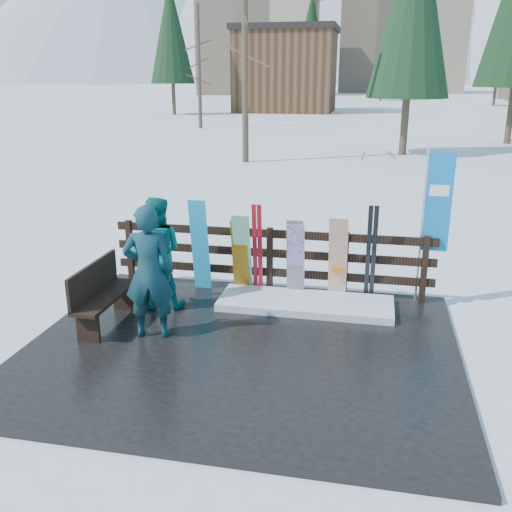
% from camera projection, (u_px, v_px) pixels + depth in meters
% --- Properties ---
extents(ground, '(700.00, 700.00, 0.00)m').
position_uv_depth(ground, '(241.00, 351.00, 8.08)').
color(ground, white).
rests_on(ground, ground).
extents(deck, '(6.00, 5.00, 0.08)m').
position_uv_depth(deck, '(241.00, 348.00, 8.06)').
color(deck, black).
rests_on(deck, ground).
extents(fence, '(5.60, 0.10, 1.15)m').
position_uv_depth(fence, '(270.00, 255.00, 9.91)').
color(fence, black).
rests_on(fence, deck).
extents(snow_patch, '(2.84, 1.00, 0.12)m').
position_uv_depth(snow_patch, '(305.00, 303.00, 9.39)').
color(snow_patch, white).
rests_on(snow_patch, deck).
extents(bench, '(0.41, 1.50, 0.97)m').
position_uv_depth(bench, '(101.00, 292.00, 8.61)').
color(bench, black).
rests_on(bench, deck).
extents(snowboard_0, '(0.30, 0.29, 1.66)m').
position_uv_depth(snowboard_0, '(200.00, 245.00, 9.88)').
color(snowboard_0, '#1CB3F3').
rests_on(snowboard_0, deck).
extents(snowboard_1, '(0.30, 0.39, 1.44)m').
position_uv_depth(snowboard_1, '(243.00, 254.00, 9.77)').
color(snowboard_1, silver).
rests_on(snowboard_1, deck).
extents(snowboard_2, '(0.28, 0.29, 1.34)m').
position_uv_depth(snowboard_2, '(240.00, 257.00, 9.79)').
color(snowboard_2, orange).
rests_on(snowboard_2, deck).
extents(snowboard_3, '(0.29, 0.28, 1.32)m').
position_uv_depth(snowboard_3, '(296.00, 261.00, 9.61)').
color(snowboard_3, white).
rests_on(snowboard_3, deck).
extents(snowboard_4, '(0.28, 0.21, 1.38)m').
position_uv_depth(snowboard_4, '(295.00, 259.00, 9.60)').
color(snowboard_4, black).
rests_on(snowboard_4, deck).
extents(snowboard_5, '(0.31, 0.35, 1.47)m').
position_uv_depth(snowboard_5, '(338.00, 259.00, 9.45)').
color(snowboard_5, silver).
rests_on(snowboard_5, deck).
extents(ski_pair_a, '(0.16, 0.20, 1.61)m').
position_uv_depth(ski_pair_a, '(257.00, 249.00, 9.76)').
color(ski_pair_a, maroon).
rests_on(ski_pair_a, deck).
extents(ski_pair_b, '(0.17, 0.31, 1.68)m').
position_uv_depth(ski_pair_b, '(371.00, 254.00, 9.38)').
color(ski_pair_b, black).
rests_on(ski_pair_b, deck).
extents(rental_flag, '(0.45, 0.04, 2.60)m').
position_uv_depth(rental_flag, '(434.00, 208.00, 9.15)').
color(rental_flag, silver).
rests_on(rental_flag, deck).
extents(person_front, '(0.80, 0.62, 1.96)m').
position_uv_depth(person_front, '(149.00, 272.00, 8.09)').
color(person_front, '#18544C').
rests_on(person_front, deck).
extents(person_back, '(1.02, 0.87, 1.84)m').
position_uv_depth(person_back, '(156.00, 253.00, 9.16)').
color(person_back, '#096C67').
rests_on(person_back, deck).
extents(resort_buildings, '(73.00, 87.60, 22.60)m').
position_uv_depth(resort_buildings, '(378.00, 43.00, 112.59)').
color(resort_buildings, tan).
rests_on(resort_buildings, ground).
extents(trees, '(42.26, 68.86, 12.53)m').
position_uv_depth(trees, '(396.00, 50.00, 50.30)').
color(trees, '#382B1E').
rests_on(trees, ground).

